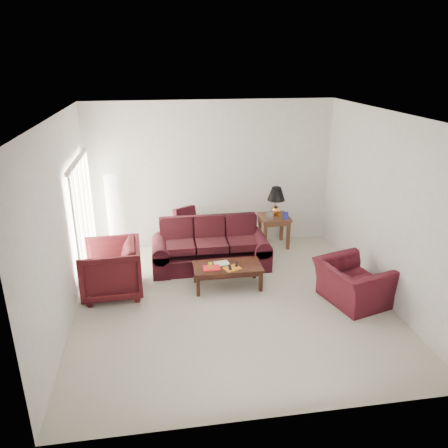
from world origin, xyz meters
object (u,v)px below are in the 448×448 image
(end_table, at_px, (274,231))
(floor_lamp, at_px, (113,215))
(armchair_right, at_px, (352,283))
(armchair_left, at_px, (111,269))
(sofa, at_px, (211,245))
(coffee_table, at_px, (227,276))

(end_table, height_order, floor_lamp, floor_lamp)
(armchair_right, bearing_deg, armchair_left, 61.41)
(floor_lamp, bearing_deg, armchair_left, -88.04)
(sofa, distance_m, coffee_table, 0.89)
(sofa, xyz_separation_m, coffee_table, (0.19, -0.83, -0.24))
(end_table, bearing_deg, sofa, -151.09)
(coffee_table, bearing_deg, floor_lamp, 163.39)
(armchair_right, height_order, coffee_table, armchair_right)
(end_table, distance_m, armchair_left, 3.58)
(armchair_left, distance_m, coffee_table, 1.98)
(coffee_table, bearing_deg, sofa, 125.86)
(sofa, xyz_separation_m, armchair_left, (-1.77, -0.75, 0.00))
(armchair_left, height_order, armchair_right, armchair_left)
(armchair_left, bearing_deg, armchair_right, 74.14)
(end_table, distance_m, armchair_right, 2.52)
(armchair_left, bearing_deg, sofa, 109.92)
(end_table, xyz_separation_m, armchair_right, (0.66, -2.43, 0.01))
(end_table, bearing_deg, armchair_right, -74.84)
(end_table, distance_m, coffee_table, 2.06)
(floor_lamp, height_order, coffee_table, floor_lamp)
(end_table, relative_size, floor_lamp, 0.39)
(armchair_right, distance_m, coffee_table, 2.08)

